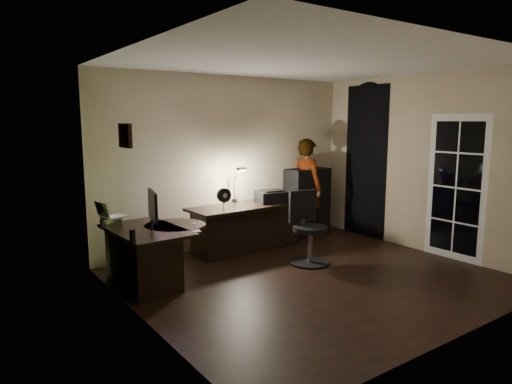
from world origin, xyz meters
TOP-DOWN VIEW (x-y plane):
  - floor at (0.00, 0.00)m, footprint 4.50×4.00m
  - ceiling at (0.00, 0.00)m, footprint 4.50×4.00m
  - wall_back at (0.00, 2.00)m, footprint 4.50×0.01m
  - wall_front at (0.00, -2.00)m, footprint 4.50×0.01m
  - wall_left at (-2.25, 0.00)m, footprint 0.01×4.00m
  - wall_right at (2.25, 0.00)m, footprint 0.01×4.00m
  - green_wall_overlay at (-2.24, 0.00)m, footprint 0.00×4.00m
  - arched_doorway at (2.24, 1.15)m, footprint 0.01×0.90m
  - french_door at (2.24, -0.55)m, footprint 0.02×0.92m
  - framed_picture at (-2.22, 0.45)m, footprint 0.04×0.30m
  - desk_left at (-1.83, 0.97)m, footprint 0.82×1.27m
  - desk_right at (0.05, 1.51)m, footprint 1.96×0.74m
  - cabinet at (1.47, 1.78)m, footprint 0.79×0.41m
  - laptop_stand at (-2.11, 1.41)m, footprint 0.32×0.29m
  - laptop at (-2.07, 1.41)m, footprint 0.36×0.34m
  - monitor at (-1.81, 0.85)m, footprint 0.24×0.55m
  - mouse at (-1.22, 0.89)m, footprint 0.09×0.10m
  - phone at (-1.43, 0.78)m, footprint 0.10×0.15m
  - pen at (-2.00, 0.73)m, footprint 0.03×0.15m
  - speaker at (-2.19, 0.43)m, footprint 0.08×0.08m
  - notepad at (-1.38, 0.62)m, footprint 0.20×0.25m
  - desk_fan at (-0.48, 1.39)m, footprint 0.22×0.13m
  - headphones at (0.52, 1.62)m, footprint 0.19×0.08m
  - printer at (0.45, 1.47)m, footprint 0.53×0.45m
  - desk_lamp at (-0.02, 1.83)m, footprint 0.15×0.28m
  - office_chair at (0.37, 0.47)m, footprint 0.67×0.67m
  - person at (1.44, 1.74)m, footprint 0.43×0.62m

SIDE VIEW (x-z plane):
  - floor at x=0.00m, z-range -0.01..0.00m
  - desk_left at x=-1.83m, z-range 0.00..0.71m
  - desk_right at x=0.05m, z-range 0.00..0.73m
  - office_chair at x=0.37m, z-range 0.00..1.02m
  - cabinet at x=1.47m, z-range 0.00..1.17m
  - phone at x=-1.43m, z-range 0.69..0.70m
  - notepad at x=-1.38m, z-range 0.69..0.71m
  - pen at x=-2.00m, z-range 0.69..0.71m
  - mouse at x=-1.22m, z-range 0.69..0.73m
  - laptop_stand at x=-2.11m, z-range 0.69..0.80m
  - headphones at x=0.52m, z-range 0.72..0.80m
  - speaker at x=-2.19m, z-range 0.69..0.86m
  - printer at x=0.45m, z-range 0.72..0.92m
  - person at x=1.44m, z-range 0.00..1.70m
  - monitor at x=-1.81m, z-range 0.69..1.05m
  - desk_fan at x=-0.48m, z-range 0.72..1.04m
  - laptop at x=-2.07m, z-range 0.81..1.01m
  - desk_lamp at x=-0.02m, z-range 0.72..1.32m
  - french_door at x=2.24m, z-range 0.00..2.10m
  - arched_doorway at x=2.24m, z-range 0.00..2.60m
  - wall_back at x=0.00m, z-range 0.00..2.70m
  - wall_front at x=0.00m, z-range 0.00..2.70m
  - wall_left at x=-2.25m, z-range 0.00..2.70m
  - wall_right at x=2.25m, z-range 0.00..2.70m
  - green_wall_overlay at x=-2.24m, z-range 0.00..2.70m
  - framed_picture at x=-2.22m, z-range 1.73..1.98m
  - ceiling at x=0.00m, z-range 2.70..2.71m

